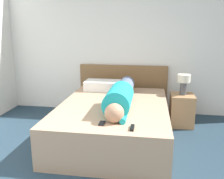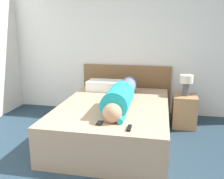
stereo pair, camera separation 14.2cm
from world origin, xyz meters
TOP-DOWN VIEW (x-y plane):
  - wall_back at (0.00, 3.26)m, footprint 5.81×0.06m
  - bed at (-0.14, 2.02)m, footprint 1.49×2.07m
  - headboard at (-0.14, 3.19)m, footprint 1.61×0.04m
  - nightstand at (0.88, 2.67)m, footprint 0.37×0.41m
  - table_lamp at (0.88, 2.67)m, footprint 0.20×0.20m
  - person_lying at (-0.03, 1.96)m, footprint 0.33×1.63m
  - pillow_near_headboard at (-0.45, 2.79)m, footprint 0.59×0.36m
  - tv_remote at (0.19, 1.18)m, footprint 0.04×0.15m
  - cell_phone at (-0.16, 1.28)m, footprint 0.06×0.13m

SIDE VIEW (x-z plane):
  - bed at x=-0.14m, z-range 0.00..0.50m
  - nightstand at x=0.88m, z-range 0.00..0.51m
  - headboard at x=-0.14m, z-range 0.00..0.88m
  - cell_phone at x=-0.16m, z-range 0.50..0.52m
  - tv_remote at x=0.19m, z-range 0.50..0.53m
  - pillow_near_headboard at x=-0.45m, z-range 0.50..0.67m
  - person_lying at x=-0.03m, z-range 0.48..0.81m
  - table_lamp at x=0.88m, z-range 0.56..0.89m
  - wall_back at x=0.00m, z-range 0.00..2.60m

